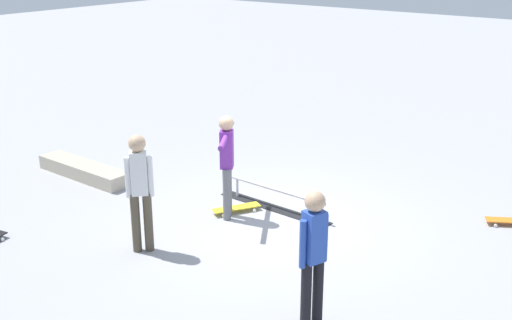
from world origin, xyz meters
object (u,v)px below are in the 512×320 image
Objects in this scene: grind_rail at (274,200)px; loose_skateboard_orange at (512,221)px; skate_ledge at (84,170)px; bystander_white_shirt at (140,187)px; skateboard_main at (236,208)px; bystander_blue_shirt at (313,253)px; skater_main at (227,160)px.

grind_rail is 2.77× the size of loose_skateboard_orange.
bystander_white_shirt is at bearing 155.41° from skate_ledge.
grind_rail is 0.65m from skateboard_main.
bystander_blue_shirt is (-2.32, 2.53, 0.80)m from grind_rail.
grind_rail is at bearing 63.06° from bystander_blue_shirt.
skateboard_main is (-3.33, -0.45, -0.06)m from skate_ledge.
skateboard_main is 4.39m from loose_skateboard_orange.
loose_skateboard_orange is (-3.77, -2.45, -0.91)m from skater_main.
skate_ledge is 3.36m from skateboard_main.
skate_ledge is at bearing -118.46° from skater_main.
bystander_white_shirt is 1.03× the size of bystander_blue_shirt.
skateboard_main is at bearing 73.79° from bystander_blue_shirt.
skate_ledge is 3.46m from skater_main.
bystander_blue_shirt is (-2.96, 0.16, -0.03)m from bystander_white_shirt.
bystander_white_shirt is 2.96m from bystander_blue_shirt.
skater_main is 0.95m from skateboard_main.
bystander_blue_shirt is (-2.73, 2.04, 0.88)m from skateboard_main.
grind_rail reaches higher than loose_skateboard_orange.
skate_ledge is at bearing -52.41° from skateboard_main.
grind_rail is 3.79m from loose_skateboard_orange.
bystander_white_shirt is at bearing -40.37° from skater_main.
skater_main is 4.59m from loose_skateboard_orange.
skater_main is (-3.35, -0.20, 0.86)m from skate_ledge.
skater_main is at bearing 35.87° from bystander_white_shirt.
grind_rail is 3.86m from skate_ledge.
skater_main reaches higher than loose_skateboard_orange.
skate_ledge is at bearing 170.26° from loose_skateboard_orange.
bystander_blue_shirt is at bearing 165.34° from skate_ledge.
skateboard_main and loose_skateboard_orange have the same top height.
skater_main is 0.97× the size of bystander_white_shirt.
skater_main is at bearing -176.50° from skate_ledge.
skater_main is at bearing 77.09° from bystander_blue_shirt.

